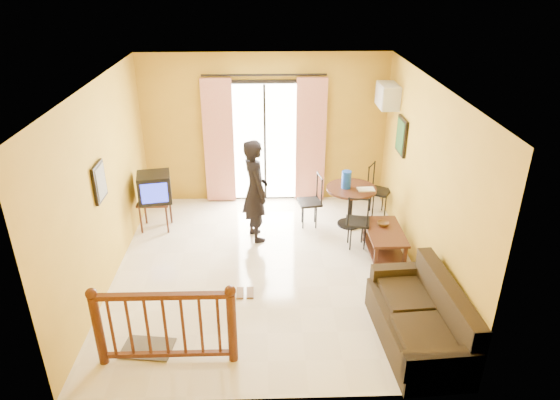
{
  "coord_description": "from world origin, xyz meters",
  "views": [
    {
      "loc": [
        0.0,
        -6.38,
        4.21
      ],
      "look_at": [
        0.21,
        0.2,
        1.05
      ],
      "focal_mm": 32.0,
      "sensor_mm": 36.0,
      "label": 1
    }
  ],
  "objects_px": {
    "dining_table": "(351,196)",
    "standing_person": "(255,191)",
    "television": "(154,187)",
    "sofa": "(422,322)",
    "coffee_table": "(384,238)"
  },
  "relations": [
    {
      "from": "coffee_table",
      "to": "standing_person",
      "type": "bearing_deg",
      "value": 162.97
    },
    {
      "from": "sofa",
      "to": "standing_person",
      "type": "distance_m",
      "value": 3.38
    },
    {
      "from": "dining_table",
      "to": "coffee_table",
      "type": "relative_size",
      "value": 0.87
    },
    {
      "from": "coffee_table",
      "to": "sofa",
      "type": "height_order",
      "value": "sofa"
    },
    {
      "from": "television",
      "to": "dining_table",
      "type": "distance_m",
      "value": 3.35
    },
    {
      "from": "television",
      "to": "sofa",
      "type": "distance_m",
      "value": 4.82
    },
    {
      "from": "dining_table",
      "to": "coffee_table",
      "type": "bearing_deg",
      "value": -69.29
    },
    {
      "from": "sofa",
      "to": "coffee_table",
      "type": "bearing_deg",
      "value": 86.28
    },
    {
      "from": "television",
      "to": "sofa",
      "type": "height_order",
      "value": "television"
    },
    {
      "from": "coffee_table",
      "to": "sofa",
      "type": "xyz_separation_m",
      "value": [
        0.01,
        -2.04,
        0.03
      ]
    },
    {
      "from": "dining_table",
      "to": "standing_person",
      "type": "relative_size",
      "value": 0.5
    },
    {
      "from": "television",
      "to": "dining_table",
      "type": "bearing_deg",
      "value": -10.44
    },
    {
      "from": "coffee_table",
      "to": "sofa",
      "type": "relative_size",
      "value": 0.54
    },
    {
      "from": "dining_table",
      "to": "sofa",
      "type": "bearing_deg",
      "value": -82.78
    },
    {
      "from": "dining_table",
      "to": "standing_person",
      "type": "height_order",
      "value": "standing_person"
    }
  ]
}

